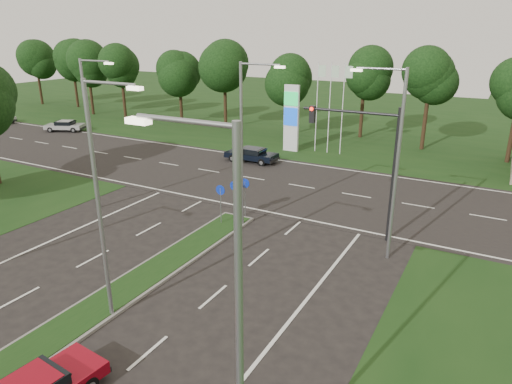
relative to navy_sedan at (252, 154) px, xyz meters
The scene contains 14 objects.
verge_far 27.53m from the navy_sedan, 78.84° to the left, with size 160.00×50.00×0.02m, color black.
cross_road 6.69m from the navy_sedan, 36.90° to the right, with size 160.00×12.00×0.02m, color black.
median_kerb 24.59m from the navy_sedan, 77.49° to the right, with size 2.00×26.00×0.12m, color slate.
streetlight_median_near 23.32m from the navy_sedan, 73.95° to the right, with size 2.53×0.22×9.00m.
streetlight_median_far 14.27m from the navy_sedan, 62.20° to the right, with size 2.53×0.22×9.00m.
streetlight_left_far 14.98m from the navy_sedan, 101.99° to the right, with size 2.53×0.22×9.00m.
streetlight_right_far 19.06m from the navy_sedan, 40.35° to the right, with size 2.53×0.22×9.00m.
streetlight_right_near 29.92m from the navy_sedan, 61.48° to the right, with size 2.53×0.22×9.00m.
traffic_signal 16.52m from the navy_sedan, 38.63° to the right, with size 5.10×0.42×7.00m.
median_signs 12.81m from the navy_sedan, 65.33° to the right, with size 1.16×1.76×2.38m.
gas_pylon 5.86m from the navy_sedan, 73.03° to the left, with size 5.80×1.26×8.00m.
treeline_far 14.50m from the navy_sedan, 65.54° to the left, with size 6.00×6.00×9.90m.
navy_sedan is the anchor object (origin of this frame).
far_car_a 24.25m from the navy_sedan, behind, with size 4.42×3.29×1.17m.
Camera 1 is at (12.97, -4.54, 10.41)m, focal length 32.00 mm.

